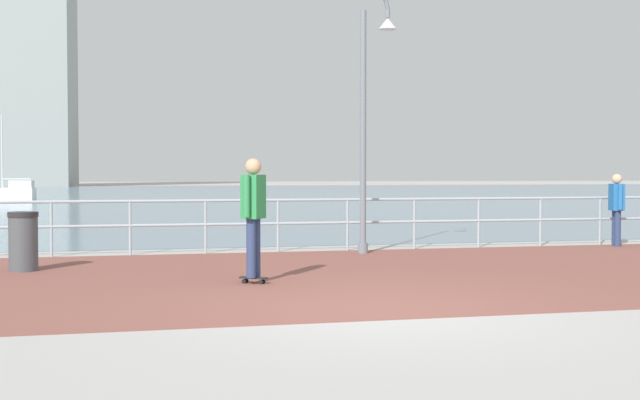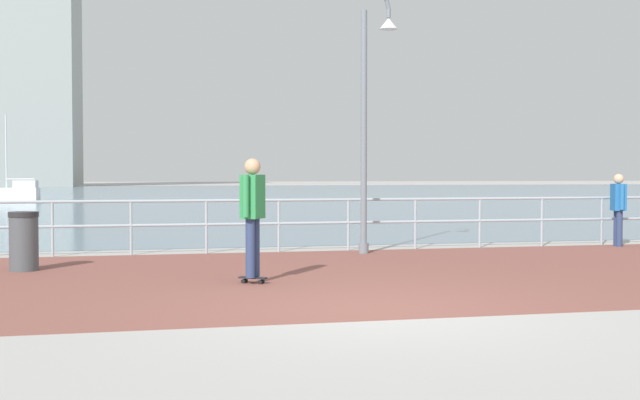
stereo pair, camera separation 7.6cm
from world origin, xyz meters
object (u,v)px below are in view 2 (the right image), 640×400
(skateboarder, at_px, (253,208))
(trash_bin, at_px, (24,241))
(lamppost, at_px, (371,103))
(bystander, at_px, (618,204))
(sailboat_teal, at_px, (9,193))

(skateboarder, height_order, trash_bin, skateboarder)
(lamppost, bearing_deg, trash_bin, -165.98)
(bystander, relative_size, sailboat_teal, 0.31)
(sailboat_teal, bearing_deg, lamppost, -70.32)
(bystander, height_order, trash_bin, bystander)
(skateboarder, distance_m, trash_bin, 4.02)
(lamppost, distance_m, trash_bin, 6.75)
(bystander, xyz_separation_m, trash_bin, (-11.57, -1.74, -0.42))
(lamppost, xyz_separation_m, skateboarder, (-2.79, -3.73, -1.84))
(lamppost, relative_size, skateboarder, 3.01)
(lamppost, xyz_separation_m, trash_bin, (-6.11, -1.53, -2.42))
(skateboarder, relative_size, trash_bin, 1.87)
(bystander, bearing_deg, sailboat_teal, 117.78)
(bystander, distance_m, sailboat_teal, 37.00)
(sailboat_teal, bearing_deg, trash_bin, -80.65)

